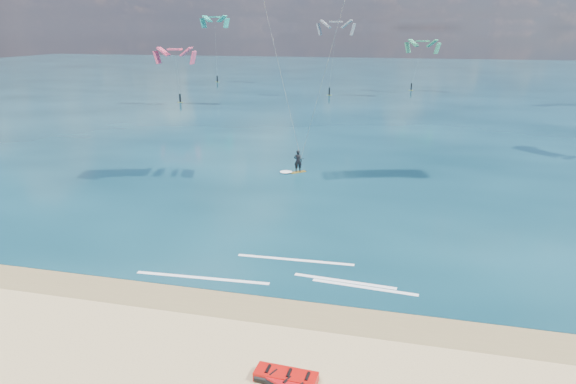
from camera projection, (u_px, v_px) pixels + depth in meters
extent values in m
plane|color=tan|center=(343.00, 139.00, 57.27)|extent=(320.00, 320.00, 0.00)
cube|color=brown|center=(233.00, 304.00, 23.02)|extent=(320.00, 2.40, 0.01)
cube|color=#082530|center=(381.00, 82.00, 116.52)|extent=(320.00, 200.00, 0.04)
cube|color=gold|center=(298.00, 172.00, 43.95)|extent=(1.35, 1.29, 0.06)
imported|color=black|center=(298.00, 161.00, 43.65)|extent=(0.73, 0.52, 1.89)
cylinder|color=black|center=(301.00, 159.00, 43.21)|extent=(0.45, 0.42, 0.04)
cube|color=white|center=(295.00, 260.00, 27.35)|extent=(6.30, 0.47, 0.01)
cube|color=white|center=(345.00, 281.00, 25.04)|extent=(5.06, 0.60, 0.01)
cube|color=white|center=(364.00, 287.00, 24.46)|extent=(5.07, 0.63, 0.01)
cube|color=white|center=(202.00, 278.00, 25.38)|extent=(6.84, 0.61, 0.01)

